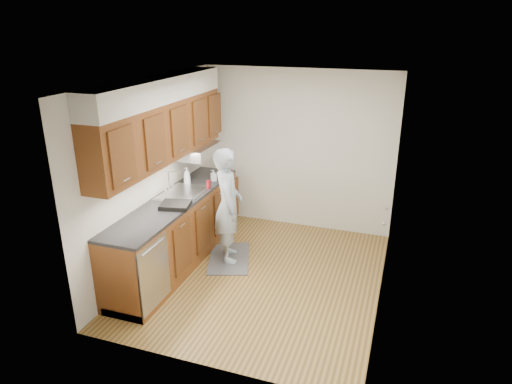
# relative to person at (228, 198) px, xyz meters

# --- Properties ---
(floor) EXTENTS (3.50, 3.50, 0.00)m
(floor) POSITION_rel_person_xyz_m (0.58, -0.30, -0.92)
(floor) COLOR olive
(floor) RESTS_ON ground
(ceiling) EXTENTS (3.50, 3.50, 0.00)m
(ceiling) POSITION_rel_person_xyz_m (0.58, -0.30, 1.58)
(ceiling) COLOR white
(ceiling) RESTS_ON wall_left
(wall_left) EXTENTS (0.02, 3.50, 2.50)m
(wall_left) POSITION_rel_person_xyz_m (-0.92, -0.30, 0.33)
(wall_left) COLOR silver
(wall_left) RESTS_ON floor
(wall_right) EXTENTS (0.02, 3.50, 2.50)m
(wall_right) POSITION_rel_person_xyz_m (2.08, -0.30, 0.33)
(wall_right) COLOR silver
(wall_right) RESTS_ON floor
(wall_back) EXTENTS (3.00, 0.02, 2.50)m
(wall_back) POSITION_rel_person_xyz_m (0.58, 1.45, 0.33)
(wall_back) COLOR silver
(wall_back) RESTS_ON floor
(counter) EXTENTS (0.64, 2.80, 1.30)m
(counter) POSITION_rel_person_xyz_m (-0.62, -0.30, -0.43)
(counter) COLOR brown
(counter) RESTS_ON floor
(upper_cabinets) EXTENTS (0.47, 2.80, 1.21)m
(upper_cabinets) POSITION_rel_person_xyz_m (-0.75, -0.25, 1.03)
(upper_cabinets) COLOR brown
(upper_cabinets) RESTS_ON wall_left
(closet_door) EXTENTS (0.02, 1.22, 2.05)m
(closet_door) POSITION_rel_person_xyz_m (2.07, -0.00, 0.11)
(closet_door) COLOR white
(closet_door) RESTS_ON wall_right
(floor_mat) EXTENTS (0.82, 1.05, 0.02)m
(floor_mat) POSITION_rel_person_xyz_m (0.00, 0.00, -0.91)
(floor_mat) COLOR slate
(floor_mat) RESTS_ON floor
(person) EXTENTS (0.66, 0.76, 1.80)m
(person) POSITION_rel_person_xyz_m (0.00, 0.00, 0.00)
(person) COLOR #9CB0BE
(person) RESTS_ON floor_mat
(soap_bottle_a) EXTENTS (0.12, 0.12, 0.26)m
(soap_bottle_a) POSITION_rel_person_xyz_m (-0.73, 0.26, 0.15)
(soap_bottle_a) COLOR silver
(soap_bottle_a) RESTS_ON counter
(soap_bottle_b) EXTENTS (0.11, 0.11, 0.17)m
(soap_bottle_b) POSITION_rel_person_xyz_m (-0.44, 0.53, 0.11)
(soap_bottle_b) COLOR silver
(soap_bottle_b) RESTS_ON counter
(soda_can) EXTENTS (0.08, 0.08, 0.11)m
(soda_can) POSITION_rel_person_xyz_m (-0.38, 0.21, 0.08)
(soda_can) COLOR #B51F29
(soda_can) RESTS_ON counter
(dish_rack) EXTENTS (0.41, 0.37, 0.06)m
(dish_rack) POSITION_rel_person_xyz_m (-0.48, -0.56, 0.05)
(dish_rack) COLOR black
(dish_rack) RESTS_ON counter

